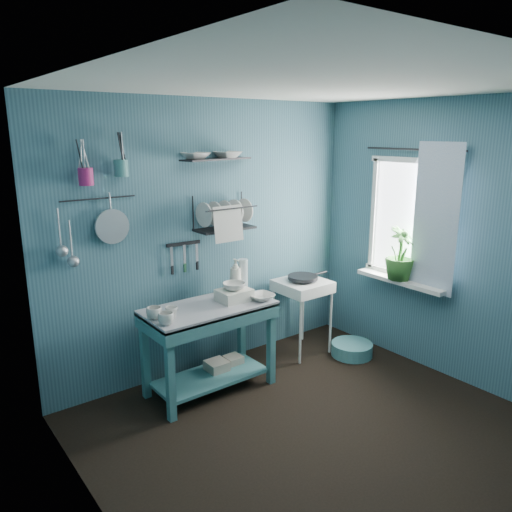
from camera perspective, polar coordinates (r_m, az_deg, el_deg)
floor at (r=4.03m, az=7.21°, el=-19.39°), size 3.20×3.20×0.00m
ceiling at (r=3.37m, az=8.59°, el=18.82°), size 3.20×3.20×0.00m
wall_back at (r=4.64m, az=-5.37°, el=2.07°), size 3.20×0.00×3.20m
wall_left at (r=2.67m, az=-17.52°, el=-7.82°), size 0.00×3.00×3.00m
wall_right at (r=4.74m, az=21.65°, el=1.37°), size 0.00×3.00×3.00m
work_counter at (r=4.39m, az=-5.31°, el=-10.47°), size 1.18×0.73×0.78m
mug_left at (r=3.88m, az=-10.24°, el=-7.05°), size 0.12×0.12×0.10m
mug_mid at (r=4.01m, az=-9.63°, el=-6.36°), size 0.14×0.14×0.09m
mug_right at (r=4.01m, az=-11.56°, el=-6.42°), size 0.17×0.17×0.10m
wash_tub at (r=4.34m, az=-2.51°, el=-4.48°), size 0.28×0.22×0.10m
tub_bowl at (r=4.32m, az=-2.52°, el=-3.46°), size 0.20×0.19×0.06m
soap_bottle at (r=4.58m, az=-2.35°, el=-2.18°), size 0.11×0.12×0.30m
water_bottle at (r=4.65m, az=-1.49°, el=-2.03°), size 0.09×0.09×0.28m
counter_bowl at (r=4.37m, az=0.64°, el=-4.70°), size 0.22×0.22×0.05m
hotplate_stand at (r=5.14m, az=5.26°, el=-6.88°), size 0.54×0.54×0.76m
frying_pan at (r=5.00m, az=5.37°, el=-2.44°), size 0.30×0.30×0.03m
knife_strip at (r=4.47m, az=-8.28°, el=1.41°), size 0.32×0.04×0.03m
dish_rack at (r=4.54m, az=-3.58°, el=4.99°), size 0.56×0.26×0.32m
upper_shelf at (r=4.48m, az=-4.54°, el=10.98°), size 0.72×0.30×0.02m
shelf_bowl_left at (r=4.36m, az=-6.95°, el=11.32°), size 0.25×0.25×0.06m
shelf_bowl_right at (r=4.54m, az=-3.28°, el=11.84°), size 0.25×0.25×0.06m
utensil_cup_magenta at (r=4.00m, az=-18.87°, el=8.58°), size 0.11×0.11×0.13m
utensil_cup_teal at (r=4.09m, az=-15.17°, el=9.67°), size 0.11×0.11×0.13m
colander at (r=4.14m, az=-16.12°, el=3.26°), size 0.28×0.03×0.28m
ladle_outer at (r=4.02m, az=-21.59°, el=2.94°), size 0.01×0.01×0.30m
ladle_inner at (r=4.06m, az=-20.44°, el=1.78°), size 0.01×0.01×0.30m
hook_rail at (r=4.10m, az=-17.57°, el=6.28°), size 0.60×0.01×0.01m
window_glass at (r=4.94m, az=17.27°, el=4.00°), size 0.00×1.10×1.10m
windowsill at (r=5.00m, az=16.21°, el=-2.75°), size 0.16×0.95×0.04m
curtain at (r=4.71m, az=19.81°, el=3.95°), size 0.00×1.35×1.35m
curtain_rod at (r=4.84m, az=17.53°, el=11.55°), size 0.02×1.05×0.02m
potted_plant at (r=4.92m, az=16.17°, el=0.27°), size 0.32×0.32×0.51m
storage_tin_large at (r=4.60m, az=-4.49°, el=-13.13°), size 0.18×0.18×0.22m
storage_tin_small at (r=4.73m, az=-2.61°, el=-12.45°), size 0.15×0.15×0.20m
floor_basin at (r=5.23m, az=10.90°, el=-10.41°), size 0.41×0.41×0.13m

